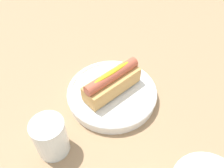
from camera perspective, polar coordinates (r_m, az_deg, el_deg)
The scene contains 4 objects.
ground_plane at distance 0.60m, azimuth 1.27°, elevation -3.63°, with size 2.40×2.40×0.00m, color #9E7A56.
serving_bowl at distance 0.59m, azimuth 0.00°, elevation -2.29°, with size 0.23×0.23×0.03m.
hotdog_front at distance 0.56m, azimuth -0.00°, elevation 0.56°, with size 0.15×0.05×0.06m.
water_glass at distance 0.50m, azimuth -14.76°, elevation -12.69°, with size 0.07×0.07×0.09m.
Camera 1 is at (0.27, 0.27, 0.46)m, focal length 37.27 mm.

